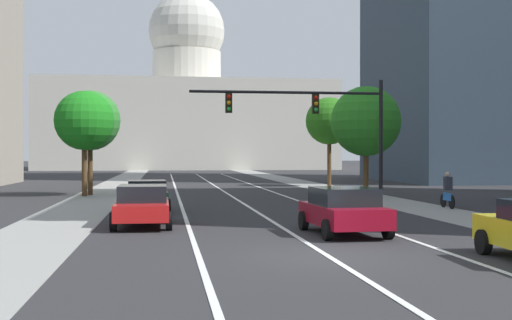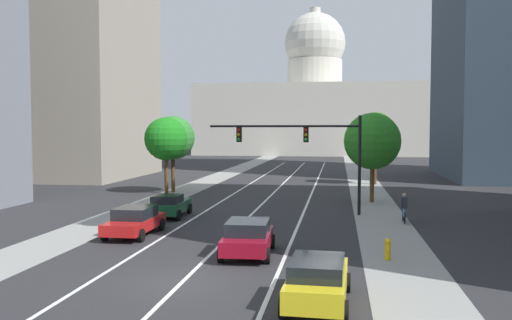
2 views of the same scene
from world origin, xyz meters
TOP-DOWN VIEW (x-y plane):
  - ground_plane at (0.00, 40.00)m, footprint 400.00×400.00m
  - sidewalk_left at (-8.01, 35.00)m, footprint 3.14×130.00m
  - sidewalk_right at (8.01, 35.00)m, footprint 3.14×130.00m
  - lane_stripe_left at (-3.22, 25.00)m, footprint 0.16×90.00m
  - lane_stripe_center at (0.00, 25.00)m, footprint 0.16×90.00m
  - lane_stripe_right at (3.22, 25.00)m, footprint 0.16×90.00m
  - office_tower_far_left at (-25.76, 40.00)m, footprint 17.83×18.60m
  - capitol_building at (0.00, 104.77)m, footprint 49.17×29.07m
  - car_yellow at (4.83, -1.79)m, footprint 2.09×4.41m
  - car_green at (-4.83, 13.75)m, footprint 2.09×4.12m
  - car_red at (-4.83, 7.93)m, footprint 2.06×4.58m
  - car_crimson at (1.61, 4.47)m, footprint 2.28×4.26m
  - traffic_signal_mast at (3.53, 16.29)m, footprint 9.71×0.39m
  - fire_hydrant at (7.48, 4.47)m, footprint 0.26×0.35m
  - cyclist at (9.21, 13.86)m, footprint 0.37×1.70m
  - street_tree_near_left at (-8.87, 25.57)m, footprint 3.62×3.62m
  - street_tree_far_right at (7.90, 22.62)m, footprint 4.19×4.19m
  - street_tree_mid_left at (-8.65, 26.75)m, footprint 3.76×3.76m
  - street_tree_mid_right at (8.98, 36.00)m, footprint 3.77×3.77m

SIDE VIEW (x-z plane):
  - ground_plane at x=0.00m, z-range 0.00..0.00m
  - sidewalk_left at x=-8.01m, z-range 0.00..0.01m
  - sidewalk_right at x=8.01m, z-range 0.00..0.01m
  - lane_stripe_left at x=-3.22m, z-range 0.01..0.02m
  - lane_stripe_center at x=0.00m, z-range 0.01..0.02m
  - lane_stripe_right at x=3.22m, z-range 0.01..0.02m
  - fire_hydrant at x=7.48m, z-range 0.01..0.92m
  - car_green at x=-4.83m, z-range 0.03..1.46m
  - car_red at x=-4.83m, z-range 0.03..1.49m
  - car_yellow at x=4.83m, z-range 0.05..1.52m
  - car_crimson at x=1.61m, z-range 0.04..1.54m
  - cyclist at x=9.21m, z-range -0.01..1.71m
  - traffic_signal_mast at x=3.53m, z-range 1.34..7.63m
  - street_tree_far_right at x=7.90m, z-range 1.21..7.84m
  - street_tree_near_left at x=-8.87m, z-range 1.38..7.80m
  - street_tree_mid_left at x=-8.65m, z-range 1.38..7.94m
  - street_tree_mid_right at x=8.98m, z-range 1.64..8.73m
  - capitol_building at x=0.00m, z-range -6.65..25.66m
  - office_tower_far_left at x=-25.76m, z-range 0.04..33.91m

